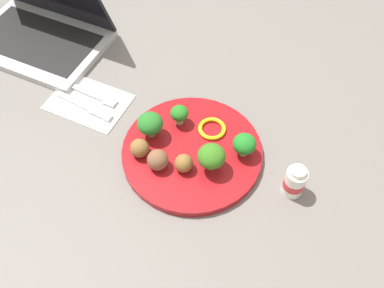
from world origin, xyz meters
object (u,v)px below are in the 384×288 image
(broccoli_floret_front_right, at_px, (150,124))
(meatball_near_rim, at_px, (184,163))
(pepper_ring_back_right, at_px, (212,129))
(fork, at_px, (96,96))
(yogurt_bottle, at_px, (295,182))
(napkin, at_px, (89,101))
(plate, at_px, (192,152))
(broccoli_floret_near_rim, at_px, (179,114))
(knife, at_px, (86,107))
(laptop, at_px, (40,27))
(meatball_mid_left, at_px, (158,160))
(broccoli_floret_far_rim, at_px, (211,156))
(broccoli_floret_front_left, at_px, (244,144))
(meatball_front_right, at_px, (140,148))

(broccoli_floret_front_right, bearing_deg, meatball_near_rim, -19.25)
(pepper_ring_back_right, distance_m, fork, 0.27)
(broccoli_floret_front_right, relative_size, yogurt_bottle, 0.80)
(napkin, bearing_deg, plate, -0.20)
(broccoli_floret_near_rim, bearing_deg, pepper_ring_back_right, 14.71)
(knife, distance_m, laptop, 0.27)
(plate, bearing_deg, meatball_mid_left, -118.38)
(meatball_near_rim, xyz_separation_m, laptop, (-0.50, 0.15, 0.00))
(broccoli_floret_far_rim, distance_m, yogurt_bottle, 0.16)
(broccoli_floret_front_right, height_order, meatball_near_rim, broccoli_floret_front_right)
(fork, bearing_deg, broccoli_floret_front_left, 4.29)
(meatball_near_rim, bearing_deg, broccoli_floret_front_right, 160.75)
(broccoli_floret_near_rim, distance_m, broccoli_floret_far_rim, 0.13)
(pepper_ring_back_right, relative_size, yogurt_bottle, 0.80)
(broccoli_floret_far_rim, distance_m, meatball_front_right, 0.14)
(meatball_front_right, distance_m, napkin, 0.20)
(napkin, relative_size, knife, 1.17)
(plate, height_order, broccoli_floret_front_left, broccoli_floret_front_left)
(broccoli_floret_front_right, xyz_separation_m, broccoli_floret_far_rim, (0.14, -0.01, 0.00))
(yogurt_bottle, bearing_deg, meatball_mid_left, -158.59)
(meatball_mid_left, bearing_deg, pepper_ring_back_right, 71.16)
(yogurt_bottle, distance_m, laptop, 0.70)
(broccoli_floret_near_rim, relative_size, knife, 0.30)
(knife, height_order, laptop, laptop)
(broccoli_floret_front_right, height_order, fork, broccoli_floret_front_right)
(pepper_ring_back_right, bearing_deg, napkin, -167.07)
(plate, distance_m, meatball_front_right, 0.11)
(knife, bearing_deg, broccoli_floret_front_right, 2.12)
(broccoli_floret_front_left, bearing_deg, napkin, -172.85)
(broccoli_floret_front_left, distance_m, laptop, 0.59)
(napkin, bearing_deg, broccoli_floret_front_right, -3.74)
(broccoli_floret_near_rim, bearing_deg, meatball_near_rim, -53.61)
(meatball_front_right, bearing_deg, knife, 165.98)
(broccoli_floret_near_rim, height_order, meatball_front_right, broccoli_floret_near_rim)
(plate, xyz_separation_m, napkin, (-0.27, 0.00, -0.01))
(broccoli_floret_front_right, distance_m, meatball_near_rim, 0.11)
(broccoli_floret_front_right, relative_size, knife, 0.39)
(meatball_front_right, xyz_separation_m, meatball_near_rim, (0.09, 0.02, -0.00))
(broccoli_floret_near_rim, xyz_separation_m, meatball_near_rim, (0.07, -0.09, -0.01))
(meatball_near_rim, distance_m, napkin, 0.28)
(broccoli_floret_near_rim, relative_size, meatball_near_rim, 1.24)
(plate, relative_size, laptop, 0.82)
(meatball_front_right, distance_m, pepper_ring_back_right, 0.16)
(broccoli_floret_front_right, distance_m, yogurt_bottle, 0.30)
(broccoli_floret_far_rim, bearing_deg, plate, 162.56)
(pepper_ring_back_right, height_order, napkin, pepper_ring_back_right)
(broccoli_floret_front_right, relative_size, laptop, 0.17)
(plate, relative_size, broccoli_floret_front_left, 5.63)
(broccoli_floret_near_rim, distance_m, meatball_front_right, 0.11)
(broccoli_floret_front_left, relative_size, meatball_near_rim, 1.39)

